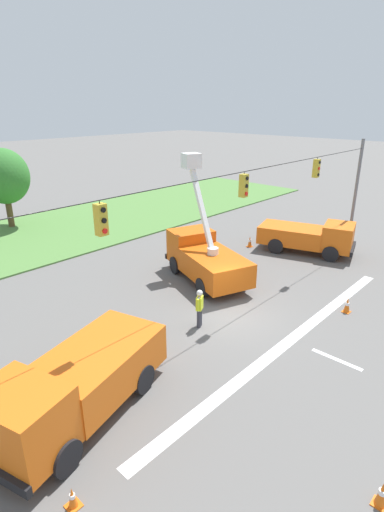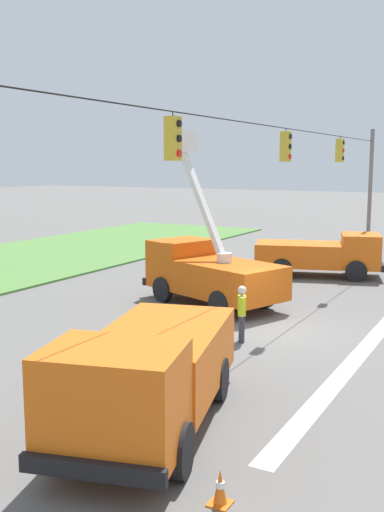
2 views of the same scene
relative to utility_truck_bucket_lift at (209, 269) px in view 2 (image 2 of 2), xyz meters
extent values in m
plane|color=#605E5B|center=(-2.28, -3.73, -1.38)|extent=(200.00, 200.00, 0.00)
cube|color=silver|center=(-2.28, -6.75, -1.38)|extent=(17.60, 0.50, 0.01)
cylinder|color=slate|center=(10.72, -3.73, 2.22)|extent=(0.20, 0.20, 7.20)
cylinder|color=black|center=(-2.28, -3.73, 5.22)|extent=(26.00, 0.03, 0.03)
cylinder|color=black|center=(-9.04, -3.73, 5.17)|extent=(0.02, 0.02, 0.10)
cube|color=gold|center=(-9.04, -3.73, 4.64)|extent=(0.32, 0.28, 0.96)
cylinder|color=black|center=(-9.04, -3.89, 4.96)|extent=(0.16, 0.05, 0.16)
cylinder|color=black|center=(-9.04, -3.89, 4.64)|extent=(0.16, 0.05, 0.16)
cylinder|color=red|center=(-9.04, -3.89, 4.32)|extent=(0.16, 0.05, 0.16)
cylinder|color=black|center=(-1.89, -3.73, 5.17)|extent=(0.02, 0.02, 0.10)
cube|color=gold|center=(-1.89, -3.73, 4.64)|extent=(0.32, 0.28, 0.96)
cylinder|color=black|center=(-1.89, -3.89, 4.96)|extent=(0.16, 0.05, 0.16)
cylinder|color=black|center=(-1.89, -3.89, 4.64)|extent=(0.16, 0.05, 0.16)
cylinder|color=red|center=(-1.89, -3.89, 4.32)|extent=(0.16, 0.05, 0.16)
cylinder|color=black|center=(4.65, -3.73, 5.17)|extent=(0.02, 0.02, 0.10)
cube|color=gold|center=(4.65, -3.73, 4.64)|extent=(0.32, 0.28, 0.96)
cylinder|color=black|center=(4.65, -3.89, 4.96)|extent=(0.16, 0.05, 0.16)
cylinder|color=red|center=(4.65, -3.89, 4.64)|extent=(0.16, 0.05, 0.16)
cylinder|color=black|center=(4.65, -3.89, 4.32)|extent=(0.16, 0.05, 0.16)
cube|color=#D6560F|center=(-0.41, -1.09, -0.25)|extent=(3.75, 4.64, 1.27)
cube|color=#D6560F|center=(0.60, 1.60, 0.06)|extent=(2.85, 2.46, 1.89)
cube|color=#1E2838|center=(0.82, 2.16, 0.39)|extent=(2.02, 0.84, 0.85)
cube|color=black|center=(0.93, 2.48, -0.73)|extent=(2.39, 1.03, 0.30)
cylinder|color=black|center=(-0.55, 1.79, -0.88)|extent=(0.61, 1.03, 1.00)
cylinder|color=black|center=(1.60, 0.98, -0.88)|extent=(0.61, 1.03, 1.00)
cylinder|color=black|center=(-1.74, -1.36, -0.88)|extent=(0.61, 1.03, 1.00)
cylinder|color=black|center=(0.41, -2.16, -0.88)|extent=(0.61, 1.03, 1.00)
cylinder|color=silver|center=(-0.31, -0.82, 0.57)|extent=(0.60, 0.60, 0.36)
cube|color=white|center=(0.14, 0.37, 2.55)|extent=(1.19, 2.65, 4.44)
cube|color=white|center=(0.59, 1.56, 4.95)|extent=(1.12, 1.07, 0.80)
cube|color=orange|center=(-9.57, -3.77, -0.19)|extent=(4.84, 3.55, 1.38)
cube|color=orange|center=(-12.55, -4.59, 0.05)|extent=(2.43, 2.79, 1.86)
cube|color=#1E2838|center=(-13.18, -4.76, 0.37)|extent=(0.66, 2.06, 0.84)
cube|color=black|center=(-13.53, -4.86, -0.73)|extent=(0.81, 2.44, 0.30)
cylinder|color=black|center=(-12.01, -5.63, -0.88)|extent=(1.04, 0.54, 1.00)
cylinder|color=black|center=(-12.62, -3.42, -0.88)|extent=(1.04, 0.54, 1.00)
cylinder|color=black|center=(-8.52, -4.66, -0.88)|extent=(1.04, 0.54, 1.00)
cylinder|color=black|center=(-9.12, -2.46, -0.88)|extent=(1.04, 0.54, 1.00)
cube|color=orange|center=(7.58, -1.09, -0.32)|extent=(3.52, 4.65, 1.12)
cube|color=orange|center=(8.44, -3.90, -0.07)|extent=(2.74, 2.37, 1.63)
cube|color=#1E2838|center=(8.63, -4.49, 0.22)|extent=(1.99, 0.70, 0.73)
cube|color=black|center=(8.73, -4.82, -0.73)|extent=(2.36, 0.86, 0.30)
cylinder|color=black|center=(9.44, -3.35, -0.88)|extent=(0.56, 1.04, 1.00)
cylinder|color=black|center=(7.31, -4.00, -0.88)|extent=(0.56, 1.04, 1.00)
cylinder|color=black|center=(8.43, -0.06, -0.88)|extent=(0.56, 1.04, 1.00)
cylinder|color=black|center=(6.30, -0.71, -0.88)|extent=(0.56, 1.04, 1.00)
cylinder|color=#383842|center=(-3.94, -3.17, -0.96)|extent=(0.18, 0.18, 0.85)
cylinder|color=#383842|center=(-4.12, -3.26, -0.96)|extent=(0.18, 0.18, 0.85)
cube|color=#D8EA26|center=(-4.03, -3.22, -0.23)|extent=(0.46, 0.39, 0.60)
cube|color=silver|center=(-4.03, -3.22, -0.23)|extent=(0.41, 0.26, 0.62)
cylinder|color=#D8EA26|center=(-3.79, -3.10, -0.20)|extent=(0.11, 0.11, 0.55)
cylinder|color=#D8EA26|center=(-4.28, -3.34, -0.20)|extent=(0.11, 0.11, 0.55)
sphere|color=tan|center=(-4.03, -3.22, 0.20)|extent=(0.22, 0.22, 0.22)
sphere|color=white|center=(-4.03, -3.22, 0.26)|extent=(0.26, 0.26, 0.26)
cube|color=orange|center=(6.18, 1.27, -1.37)|extent=(0.36, 0.36, 0.03)
cone|color=orange|center=(6.18, 1.27, -0.99)|extent=(0.29, 0.29, 0.72)
cylinder|color=white|center=(6.18, 1.27, -0.95)|extent=(0.18, 0.18, 0.13)
cube|color=orange|center=(-12.45, -6.61, -1.37)|extent=(0.36, 0.36, 0.03)
cone|color=orange|center=(-12.45, -6.61, -1.06)|extent=(0.23, 0.23, 0.58)
cylinder|color=white|center=(-12.45, -6.61, -1.04)|extent=(0.14, 0.14, 0.10)
camera|label=1|loc=(-15.56, -13.44, 7.83)|focal=28.00mm
camera|label=2|loc=(-20.54, -10.53, 4.09)|focal=42.00mm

